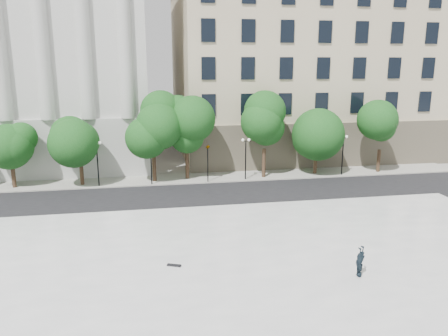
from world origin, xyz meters
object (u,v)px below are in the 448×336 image
Objects in this scene: person_lying at (359,272)px; skateboard at (174,265)px; traffic_light_east at (208,145)px; traffic_light_west at (150,147)px.

person_lying is 2.10× the size of skateboard.
person_lying reaches higher than skateboard.
skateboard is (-9.36, 2.86, -0.18)m from person_lying.
person_lying is 9.79m from skateboard.
traffic_light_east reaches higher than skateboard.
traffic_light_east is (5.33, 0.00, 0.03)m from traffic_light_west.
traffic_light_east reaches higher than traffic_light_west.
person_lying is at bearing -76.68° from traffic_light_east.
traffic_light_west reaches higher than skateboard.
traffic_light_east is 18.95m from skateboard.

